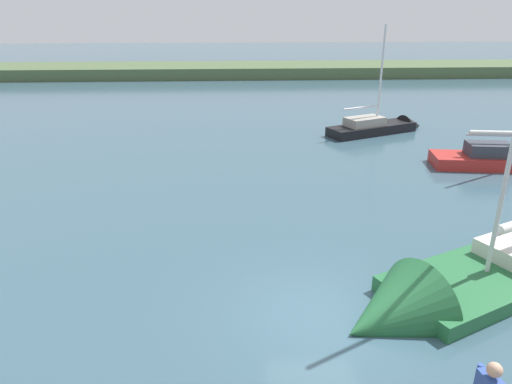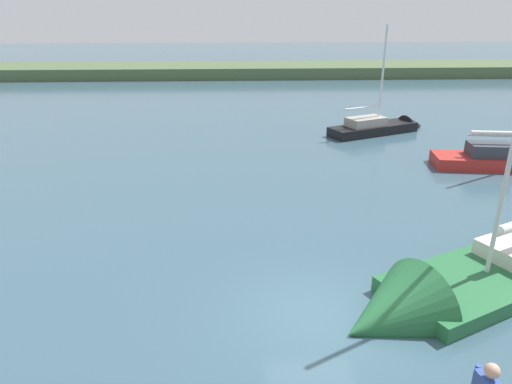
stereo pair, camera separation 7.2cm
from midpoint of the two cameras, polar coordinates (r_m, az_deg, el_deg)
name	(u,v)px [view 2 (the right image)]	position (r m, az deg, el deg)	size (l,w,h in m)	color
ground_plane	(318,315)	(12.26, 7.67, -14.57)	(200.00, 200.00, 0.00)	#385666
far_shoreline	(251,75)	(55.33, -0.61, 13.94)	(180.00, 8.00, 2.40)	#4C603D
sailboat_mid_channel	(383,129)	(30.31, 15.18, 7.35)	(6.89, 4.22, 7.02)	black
sailboat_behind_pier	(460,290)	(13.93, 23.57, -10.85)	(9.92, 6.48, 9.82)	#236638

